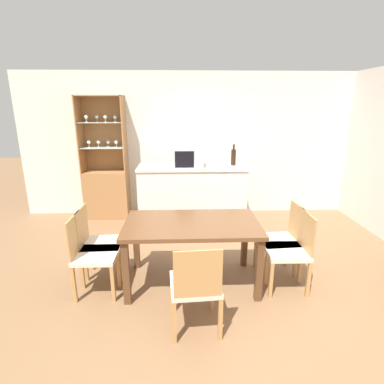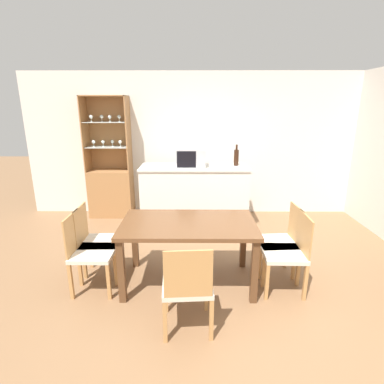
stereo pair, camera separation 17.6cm
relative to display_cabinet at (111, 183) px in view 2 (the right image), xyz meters
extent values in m
plane|color=brown|center=(1.87, -2.41, -0.61)|extent=(18.00, 18.00, 0.00)
cube|color=silver|center=(1.87, 0.22, 0.67)|extent=(6.80, 0.06, 2.55)
cube|color=silver|center=(1.52, -0.51, -0.11)|extent=(1.73, 0.59, 1.00)
cube|color=beige|center=(1.52, -0.51, 0.41)|extent=(1.76, 0.62, 0.03)
cube|color=#A37042|center=(0.00, -0.01, -0.18)|extent=(0.77, 0.39, 0.85)
cube|color=#A37042|center=(0.00, 0.18, 0.89)|extent=(0.77, 0.02, 1.29)
cube|color=#A37042|center=(-0.38, -0.01, 0.89)|extent=(0.02, 0.39, 1.29)
cube|color=#A37042|center=(0.38, -0.01, 0.89)|extent=(0.02, 0.39, 1.29)
cube|color=#A37042|center=(0.00, -0.01, 1.52)|extent=(0.77, 0.39, 0.02)
cube|color=silver|center=(0.00, -0.01, 0.67)|extent=(0.72, 0.35, 0.01)
cube|color=silver|center=(0.00, -0.01, 1.09)|extent=(0.72, 0.35, 0.01)
cylinder|color=silver|center=(-0.23, -0.05, 0.68)|extent=(0.04, 0.04, 0.01)
cylinder|color=silver|center=(-0.23, -0.05, 0.71)|extent=(0.01, 0.01, 0.06)
sphere|color=silver|center=(-0.23, -0.05, 0.76)|extent=(0.06, 0.06, 0.06)
cylinder|color=silver|center=(-0.23, -0.06, 1.10)|extent=(0.04, 0.04, 0.01)
cylinder|color=silver|center=(-0.23, -0.06, 1.13)|extent=(0.01, 0.01, 0.06)
sphere|color=silver|center=(-0.23, -0.06, 1.18)|extent=(0.06, 0.06, 0.06)
cylinder|color=silver|center=(-0.08, -0.01, 0.68)|extent=(0.04, 0.04, 0.01)
cylinder|color=silver|center=(-0.08, -0.01, 0.71)|extent=(0.01, 0.01, 0.06)
sphere|color=silver|center=(-0.08, -0.01, 0.76)|extent=(0.06, 0.06, 0.06)
cylinder|color=silver|center=(-0.08, 0.02, 1.10)|extent=(0.04, 0.04, 0.01)
cylinder|color=silver|center=(-0.08, 0.02, 1.13)|extent=(0.01, 0.01, 0.06)
sphere|color=silver|center=(-0.08, 0.02, 1.18)|extent=(0.06, 0.06, 0.06)
cylinder|color=silver|center=(0.08, 0.02, 0.68)|extent=(0.04, 0.04, 0.01)
cylinder|color=silver|center=(0.08, 0.02, 0.71)|extent=(0.01, 0.01, 0.06)
sphere|color=silver|center=(0.08, 0.02, 0.76)|extent=(0.06, 0.06, 0.06)
cylinder|color=silver|center=(0.08, -0.04, 1.10)|extent=(0.04, 0.04, 0.01)
cylinder|color=silver|center=(0.08, -0.04, 1.13)|extent=(0.01, 0.01, 0.06)
sphere|color=silver|center=(0.08, -0.04, 1.18)|extent=(0.06, 0.06, 0.06)
cylinder|color=silver|center=(0.23, -0.06, 0.68)|extent=(0.04, 0.04, 0.01)
cylinder|color=silver|center=(0.23, -0.06, 0.71)|extent=(0.01, 0.01, 0.06)
sphere|color=silver|center=(0.23, -0.06, 0.76)|extent=(0.06, 0.06, 0.06)
cylinder|color=silver|center=(0.23, -0.01, 1.10)|extent=(0.04, 0.04, 0.01)
cylinder|color=silver|center=(0.23, -0.01, 1.13)|extent=(0.01, 0.01, 0.06)
sphere|color=silver|center=(0.23, -0.01, 1.18)|extent=(0.06, 0.06, 0.06)
cube|color=brown|center=(1.46, -2.21, 0.12)|extent=(1.48, 0.84, 0.04)
cube|color=brown|center=(0.78, -2.58, -0.26)|extent=(0.07, 0.07, 0.70)
cube|color=brown|center=(2.14, -2.58, -0.26)|extent=(0.07, 0.07, 0.70)
cube|color=brown|center=(0.78, -1.85, -0.26)|extent=(0.07, 0.07, 0.70)
cube|color=brown|center=(2.14, -1.85, -0.26)|extent=(0.07, 0.07, 0.70)
cube|color=beige|center=(0.43, -2.09, -0.17)|extent=(0.45, 0.45, 0.05)
cube|color=#B7844C|center=(0.22, -2.09, 0.06)|extent=(0.03, 0.40, 0.42)
cube|color=#B7844C|center=(0.62, -1.88, -0.40)|extent=(0.04, 0.04, 0.41)
cube|color=#B7844C|center=(0.63, -2.28, -0.40)|extent=(0.04, 0.04, 0.41)
cube|color=#B7844C|center=(0.22, -1.89, -0.40)|extent=(0.04, 0.04, 0.41)
cube|color=#B7844C|center=(0.23, -2.29, -0.40)|extent=(0.04, 0.04, 0.41)
cube|color=beige|center=(2.48, -2.09, -0.17)|extent=(0.47, 0.47, 0.05)
cube|color=#B7844C|center=(2.69, -2.07, 0.06)|extent=(0.04, 0.40, 0.42)
cube|color=#B7844C|center=(2.30, -2.30, -0.40)|extent=(0.04, 0.04, 0.41)
cube|color=#B7844C|center=(2.27, -1.90, -0.40)|extent=(0.04, 0.04, 0.41)
cube|color=#B7844C|center=(2.70, -2.27, -0.40)|extent=(0.04, 0.04, 0.41)
cube|color=#B7844C|center=(2.67, -1.88, -0.40)|extent=(0.04, 0.04, 0.41)
cube|color=beige|center=(2.48, -2.34, -0.17)|extent=(0.45, 0.45, 0.05)
cube|color=#B7844C|center=(2.69, -2.35, 0.06)|extent=(0.03, 0.40, 0.42)
cube|color=#B7844C|center=(2.28, -2.54, -0.40)|extent=(0.04, 0.04, 0.41)
cube|color=#B7844C|center=(2.29, -2.14, -0.40)|extent=(0.04, 0.04, 0.41)
cube|color=#B7844C|center=(2.68, -2.54, -0.40)|extent=(0.04, 0.04, 0.41)
cube|color=#B7844C|center=(2.69, -2.15, -0.40)|extent=(0.04, 0.04, 0.41)
cube|color=beige|center=(1.46, -2.93, -0.17)|extent=(0.47, 0.47, 0.05)
cube|color=#B7844C|center=(1.47, -3.14, 0.06)|extent=(0.40, 0.05, 0.42)
cube|color=#B7844C|center=(1.24, -2.74, -0.40)|extent=(0.04, 0.04, 0.41)
cube|color=#B7844C|center=(1.64, -2.71, -0.40)|extent=(0.04, 0.04, 0.41)
cube|color=#B7844C|center=(1.27, -3.14, -0.40)|extent=(0.04, 0.04, 0.41)
cube|color=#B7844C|center=(1.67, -3.11, -0.40)|extent=(0.04, 0.04, 0.41)
cube|color=beige|center=(0.43, -2.34, -0.17)|extent=(0.44, 0.44, 0.05)
cube|color=#B7844C|center=(0.22, -2.34, 0.06)|extent=(0.02, 0.40, 0.42)
cube|color=#B7844C|center=(0.63, -2.14, -0.40)|extent=(0.04, 0.04, 0.41)
cube|color=#B7844C|center=(0.62, -2.54, -0.40)|extent=(0.04, 0.04, 0.41)
cube|color=#B7844C|center=(0.23, -2.14, -0.40)|extent=(0.04, 0.04, 0.41)
cube|color=#B7844C|center=(0.23, -2.54, -0.40)|extent=(0.04, 0.04, 0.41)
cube|color=#B7BABF|center=(1.46, -0.50, 0.57)|extent=(0.46, 0.38, 0.29)
cube|color=black|center=(1.40, -0.70, 0.57)|extent=(0.29, 0.01, 0.25)
cylinder|color=black|center=(2.21, -0.43, 0.55)|extent=(0.08, 0.08, 0.26)
cylinder|color=black|center=(2.21, -0.43, 0.72)|extent=(0.03, 0.03, 0.08)
camera|label=1|loc=(1.34, -5.27, 1.38)|focal=28.00mm
camera|label=2|loc=(1.51, -5.28, 1.38)|focal=28.00mm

